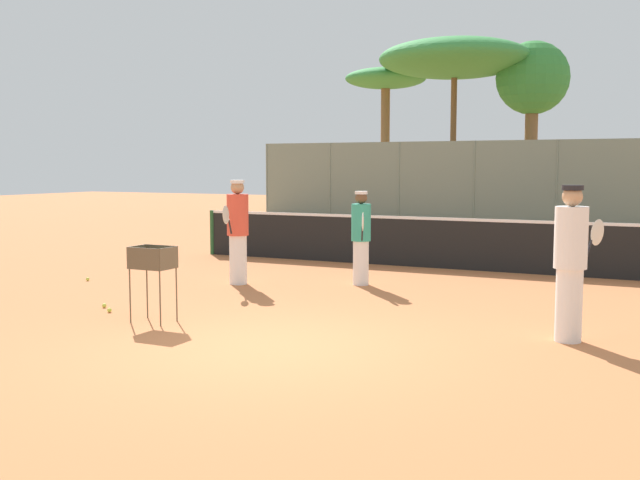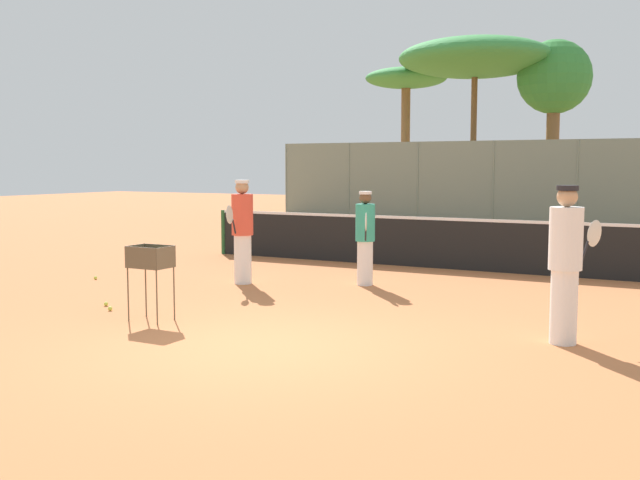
% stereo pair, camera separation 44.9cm
% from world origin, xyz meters
% --- Properties ---
extents(ground_plane, '(80.00, 80.00, 0.00)m').
position_xyz_m(ground_plane, '(0.00, 0.00, 0.00)').
color(ground_plane, '#C67242').
extents(tennis_net, '(11.93, 0.10, 1.07)m').
position_xyz_m(tennis_net, '(0.00, 7.49, 0.56)').
color(tennis_net, '#26592D').
rests_on(tennis_net, ground_plane).
extents(back_fence, '(25.07, 0.08, 3.11)m').
position_xyz_m(back_fence, '(0.00, 21.48, 1.56)').
color(back_fence, gray).
rests_on(back_fence, ground_plane).
extents(tree_0, '(3.09, 3.09, 7.40)m').
position_xyz_m(tree_0, '(-1.71, 25.45, 5.70)').
color(tree_0, brown).
rests_on(tree_0, ground_plane).
extents(tree_1, '(3.79, 3.79, 6.68)m').
position_xyz_m(tree_1, '(-8.51, 25.74, 5.98)').
color(tree_1, brown).
rests_on(tree_1, ground_plane).
extents(tree_2, '(6.52, 6.52, 7.55)m').
position_xyz_m(tree_2, '(-4.86, 24.50, 6.71)').
color(tree_2, brown).
rests_on(tree_2, ground_plane).
extents(player_white_outfit, '(0.51, 0.84, 1.69)m').
position_xyz_m(player_white_outfit, '(-0.84, 4.76, 0.88)').
color(player_white_outfit, white).
rests_on(player_white_outfit, ground_plane).
extents(player_red_cap, '(0.39, 0.94, 1.89)m').
position_xyz_m(player_red_cap, '(-2.88, 3.87, 0.98)').
color(player_red_cap, white).
rests_on(player_red_cap, ground_plane).
extents(player_yellow_shirt, '(0.55, 0.89, 1.91)m').
position_xyz_m(player_yellow_shirt, '(3.14, 1.87, 0.99)').
color(player_yellow_shirt, white).
rests_on(player_yellow_shirt, ground_plane).
extents(ball_cart, '(0.56, 0.41, 1.05)m').
position_xyz_m(ball_cart, '(-2.14, 0.54, 0.81)').
color(ball_cart, brown).
rests_on(ball_cart, ground_plane).
extents(tennis_ball_0, '(0.07, 0.07, 0.07)m').
position_xyz_m(tennis_ball_0, '(-5.61, 2.95, 0.03)').
color(tennis_ball_0, '#D1E54C').
rests_on(tennis_ball_0, ground_plane).
extents(tennis_ball_2, '(0.07, 0.07, 0.07)m').
position_xyz_m(tennis_ball_2, '(-3.49, 1.04, 0.03)').
color(tennis_ball_2, '#D1E54C').
rests_on(tennis_ball_2, ground_plane).
extents(tennis_ball_3, '(0.07, 0.07, 0.07)m').
position_xyz_m(tennis_ball_3, '(-3.17, 0.80, 0.03)').
color(tennis_ball_3, '#D1E54C').
rests_on(tennis_ball_3, ground_plane).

